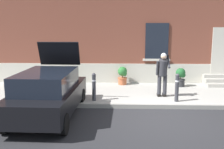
# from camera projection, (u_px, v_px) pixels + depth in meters

# --- Properties ---
(ground_plane) EXTENTS (80.00, 80.00, 0.00)m
(ground_plane) POSITION_uv_depth(u_px,v_px,m) (162.00, 118.00, 8.25)
(ground_plane) COLOR #232326
(sidewalk) EXTENTS (24.00, 3.60, 0.15)m
(sidewalk) POSITION_uv_depth(u_px,v_px,m) (152.00, 93.00, 10.99)
(sidewalk) COLOR #99968E
(sidewalk) RESTS_ON ground
(curb_edge) EXTENTS (24.00, 0.12, 0.15)m
(curb_edge) POSITION_uv_depth(u_px,v_px,m) (158.00, 106.00, 9.16)
(curb_edge) COLOR gray
(curb_edge) RESTS_ON ground
(building_facade) EXTENTS (24.00, 1.52, 7.50)m
(building_facade) POSITION_uv_depth(u_px,v_px,m) (148.00, 9.00, 12.78)
(building_facade) COLOR brown
(building_facade) RESTS_ON ground
(entrance_stoop) EXTENTS (1.90, 0.96, 0.48)m
(entrance_stoop) POSITION_uv_depth(u_px,v_px,m) (224.00, 81.00, 12.22)
(entrance_stoop) COLOR #9E998E
(entrance_stoop) RESTS_ON sidewalk
(hatchback_car_black) EXTENTS (1.86, 4.10, 2.34)m
(hatchback_car_black) POSITION_uv_depth(u_px,v_px,m) (49.00, 93.00, 8.18)
(hatchback_car_black) COLOR black
(hatchback_car_black) RESTS_ON ground
(bollard_near_person) EXTENTS (0.15, 0.15, 1.04)m
(bollard_near_person) POSITION_uv_depth(u_px,v_px,m) (177.00, 87.00, 9.42)
(bollard_near_person) COLOR #333338
(bollard_near_person) RESTS_ON sidewalk
(bollard_far_left) EXTENTS (0.15, 0.15, 1.04)m
(bollard_far_left) POSITION_uv_depth(u_px,v_px,m) (94.00, 86.00, 9.53)
(bollard_far_left) COLOR #333338
(bollard_far_left) RESTS_ON sidewalk
(person_on_phone) EXTENTS (0.51, 0.51, 1.74)m
(person_on_phone) POSITION_uv_depth(u_px,v_px,m) (163.00, 72.00, 9.99)
(person_on_phone) COLOR #2D2D33
(person_on_phone) RESTS_ON sidewalk
(planter_olive) EXTENTS (0.44, 0.44, 0.86)m
(planter_olive) POSITION_uv_depth(u_px,v_px,m) (66.00, 76.00, 12.09)
(planter_olive) COLOR #606B38
(planter_olive) RESTS_ON sidewalk
(planter_terracotta) EXTENTS (0.44, 0.44, 0.86)m
(planter_terracotta) POSITION_uv_depth(u_px,v_px,m) (123.00, 75.00, 12.30)
(planter_terracotta) COLOR #B25B38
(planter_terracotta) RESTS_ON sidewalk
(planter_charcoal) EXTENTS (0.44, 0.44, 0.86)m
(planter_charcoal) POSITION_uv_depth(u_px,v_px,m) (181.00, 77.00, 11.89)
(planter_charcoal) COLOR #2D2D30
(planter_charcoal) RESTS_ON sidewalk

